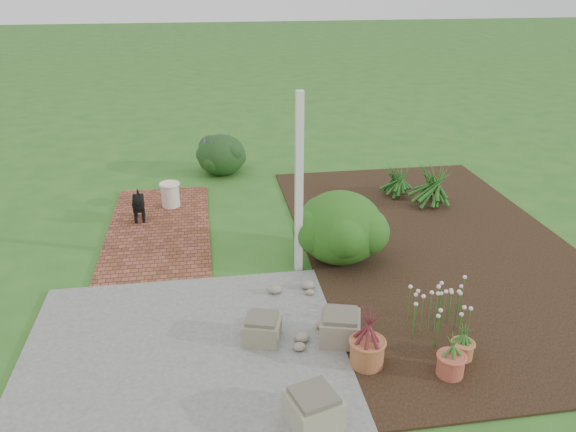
{
  "coord_description": "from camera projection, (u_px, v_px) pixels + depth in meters",
  "views": [
    {
      "loc": [
        -0.88,
        -6.67,
        3.86
      ],
      "look_at": [
        0.2,
        0.4,
        0.7
      ],
      "focal_mm": 35.0,
      "sensor_mm": 36.0,
      "label": 1
    }
  ],
  "objects": [
    {
      "name": "agapanthus_clump_back",
      "position": [
        432.0,
        181.0,
        9.76
      ],
      "size": [
        1.29,
        1.29,
        0.88
      ],
      "primitive_type": null,
      "rotation": [
        0.0,
        0.0,
        0.4
      ],
      "color": "#193A0C",
      "rests_on": "garden_bed"
    },
    {
      "name": "terracotta_pot_small_left",
      "position": [
        462.0,
        350.0,
        6.0
      ],
      "size": [
        0.29,
        0.29,
        0.19
      ],
      "primitive_type": "cylinder",
      "rotation": [
        0.0,
        0.0,
        0.28
      ],
      "color": "#B16B3C",
      "rests_on": "garden_bed"
    },
    {
      "name": "ground",
      "position": [
        278.0,
        275.0,
        7.71
      ],
      "size": [
        80.0,
        80.0,
        0.0
      ],
      "primitive_type": "plane",
      "color": "#2C631F",
      "rests_on": "ground"
    },
    {
      "name": "agapanthus_clump_front",
      "position": [
        397.0,
        177.0,
        10.24
      ],
      "size": [
        0.95,
        0.95,
        0.69
      ],
      "primitive_type": null,
      "rotation": [
        0.0,
        0.0,
        -0.27
      ],
      "color": "#0E3B13",
      "rests_on": "garden_bed"
    },
    {
      "name": "evergreen_shrub",
      "position": [
        340.0,
        225.0,
        7.9
      ],
      "size": [
        1.5,
        1.5,
        1.03
      ],
      "primitive_type": "ellipsoid",
      "rotation": [
        0.0,
        0.0,
        0.27
      ],
      "color": "#193F0C",
      "rests_on": "garden_bed"
    },
    {
      "name": "garden_bed",
      "position": [
        437.0,
        245.0,
        8.51
      ],
      "size": [
        4.0,
        7.0,
        0.03
      ],
      "primitive_type": "cube",
      "color": "black",
      "rests_on": "ground"
    },
    {
      "name": "purple_flowering_bush",
      "position": [
        221.0,
        154.0,
        11.36
      ],
      "size": [
        1.03,
        1.03,
        0.83
      ],
      "primitive_type": "ellipsoid",
      "rotation": [
        0.0,
        0.0,
        -0.05
      ],
      "color": "black",
      "rests_on": "ground"
    },
    {
      "name": "veranda_post",
      "position": [
        299.0,
        186.0,
        7.34
      ],
      "size": [
        0.1,
        0.1,
        2.5
      ],
      "primitive_type": "cube",
      "color": "white",
      "rests_on": "ground"
    },
    {
      "name": "cream_ceramic_urn",
      "position": [
        170.0,
        195.0,
        9.77
      ],
      "size": [
        0.39,
        0.39,
        0.42
      ],
      "primitive_type": "cylinder",
      "rotation": [
        0.0,
        0.0,
        -0.31
      ],
      "color": "beige",
      "rests_on": "brick_path"
    },
    {
      "name": "terracotta_pot_bronze",
      "position": [
        367.0,
        352.0,
        5.88
      ],
      "size": [
        0.43,
        0.43,
        0.29
      ],
      "primitive_type": "cylinder",
      "rotation": [
        0.0,
        0.0,
        -0.23
      ],
      "color": "#A45F37",
      "rests_on": "garden_bed"
    },
    {
      "name": "stone_trough_mid",
      "position": [
        262.0,
        330.0,
        6.26
      ],
      "size": [
        0.49,
        0.49,
        0.26
      ],
      "primitive_type": "cube",
      "rotation": [
        0.0,
        0.0,
        -0.29
      ],
      "color": "gray",
      "rests_on": "concrete_patio"
    },
    {
      "name": "black_dog",
      "position": [
        138.0,
        203.0,
        9.16
      ],
      "size": [
        0.21,
        0.6,
        0.52
      ],
      "rotation": [
        0.0,
        0.0,
        0.08
      ],
      "color": "black",
      "rests_on": "brick_path"
    },
    {
      "name": "stone_trough_far",
      "position": [
        340.0,
        328.0,
        6.25
      ],
      "size": [
        0.54,
        0.54,
        0.29
      ],
      "primitive_type": "cube",
      "rotation": [
        0.0,
        0.0,
        -0.27
      ],
      "color": "#726D57",
      "rests_on": "concrete_patio"
    },
    {
      "name": "brick_path",
      "position": [
        159.0,
        228.0,
        9.05
      ],
      "size": [
        1.6,
        3.5,
        0.04
      ],
      "primitive_type": "cube",
      "color": "brown",
      "rests_on": "ground"
    },
    {
      "name": "stone_trough_near",
      "position": [
        314.0,
        410.0,
        5.1
      ],
      "size": [
        0.55,
        0.55,
        0.29
      ],
      "primitive_type": "cube",
      "rotation": [
        0.0,
        0.0,
        0.3
      ],
      "color": "gray",
      "rests_on": "concrete_patio"
    },
    {
      "name": "pink_flower_patch",
      "position": [
        441.0,
        306.0,
        6.45
      ],
      "size": [
        0.97,
        0.97,
        0.55
      ],
      "primitive_type": null,
      "rotation": [
        0.0,
        0.0,
        -0.13
      ],
      "color": "#113D0F",
      "rests_on": "garden_bed"
    },
    {
      "name": "terracotta_pot_small_right",
      "position": [
        451.0,
        365.0,
        5.74
      ],
      "size": [
        0.28,
        0.28,
        0.23
      ],
      "primitive_type": "cylinder",
      "rotation": [
        0.0,
        0.0,
        0.01
      ],
      "color": "#B4513C",
      "rests_on": "garden_bed"
    },
    {
      "name": "concrete_patio",
      "position": [
        184.0,
        364.0,
        5.95
      ],
      "size": [
        3.5,
        3.5,
        0.04
      ],
      "primitive_type": "cube",
      "color": "#61615E",
      "rests_on": "ground"
    }
  ]
}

